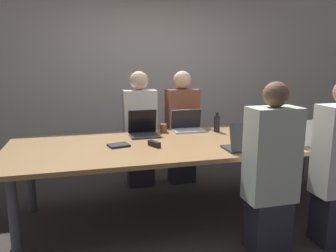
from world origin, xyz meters
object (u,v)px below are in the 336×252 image
object	(u,v)px
person_far_center	(182,129)
stapler	(154,144)
laptop_far_center	(187,125)
bottle_far_center	(217,123)
person_near_midright	(271,173)
laptop_far_midleft	(143,128)
person_far_midleft	(140,131)
cup_far_center	(163,128)
laptop_near_midright	(245,143)
laptop_near_right	(310,138)

from	to	relation	value
person_far_center	stapler	xyz separation A→B (m)	(-0.58, -0.98, 0.08)
laptop_far_center	stapler	xyz separation A→B (m)	(-0.52, -0.60, -0.05)
bottle_far_center	person_near_midright	world-z (taller)	person_near_midright
person_near_midright	stapler	world-z (taller)	person_near_midright
laptop_far_center	bottle_far_center	bearing A→B (deg)	-24.57
laptop_far_midleft	laptop_far_center	bearing A→B (deg)	12.10
person_far_midleft	stapler	world-z (taller)	person_far_midleft
laptop_far_center	cup_far_center	bearing A→B (deg)	-175.23
laptop_far_midleft	person_far_midleft	bearing A→B (deg)	84.71
cup_far_center	person_far_midleft	bearing A→B (deg)	115.83
laptop_near_midright	person_near_midright	size ratio (longest dim) A/B	0.24
laptop_far_center	person_near_midright	world-z (taller)	person_near_midright
person_far_midleft	bottle_far_center	bearing A→B (deg)	-33.45
laptop_far_midleft	laptop_near_midright	size ratio (longest dim) A/B	0.93
person_near_midright	laptop_far_center	bearing A→B (deg)	-78.73
bottle_far_center	person_near_midright	bearing A→B (deg)	-91.96
laptop_far_midleft	laptop_near_midright	xyz separation A→B (m)	(0.78, -0.84, -0.00)
laptop_near_right	person_far_midleft	bearing A→B (deg)	-43.40
bottle_far_center	laptop_near_right	world-z (taller)	laptop_near_right
person_far_center	person_far_midleft	xyz separation A→B (m)	(-0.54, 0.01, 0.00)
stapler	laptop_near_right	bearing A→B (deg)	-38.73
stapler	laptop_near_midright	bearing A→B (deg)	-49.83
person_far_midleft	person_far_center	bearing A→B (deg)	-1.34
cup_far_center	person_near_midright	distance (m)	1.44
laptop_far_center	person_near_midright	size ratio (longest dim) A/B	0.26
bottle_far_center	person_far_midleft	distance (m)	0.97
bottle_far_center	laptop_far_midleft	xyz separation A→B (m)	(-0.85, 0.03, -0.02)
person_near_midright	cup_far_center	bearing A→B (deg)	-67.02
stapler	laptop_far_midleft	bearing A→B (deg)	66.35
laptop_near_right	stapler	xyz separation A→B (m)	(-1.45, 0.35, -0.05)
person_far_center	stapler	world-z (taller)	person_far_center
bottle_far_center	laptop_far_midleft	size ratio (longest dim) A/B	0.72
laptop_far_midleft	stapler	size ratio (longest dim) A/B	2.01
person_far_center	laptop_far_midleft	bearing A→B (deg)	-140.29
bottle_far_center	person_far_midleft	bearing A→B (deg)	146.55
person_far_center	cup_far_center	world-z (taller)	person_far_center
person_far_center	person_near_midright	xyz separation A→B (m)	(0.22, -1.72, -0.02)
laptop_near_right	person_near_midright	distance (m)	0.78
cup_far_center	bottle_far_center	bearing A→B (deg)	-11.02
laptop_far_center	bottle_far_center	world-z (taller)	laptop_far_center
laptop_near_right	laptop_near_midright	size ratio (longest dim) A/B	0.92
stapler	person_far_midleft	bearing A→B (deg)	62.83
laptop_near_midright	bottle_far_center	bearing A→B (deg)	-95.13
person_far_center	cup_far_center	distance (m)	0.54
person_far_center	laptop_near_midright	world-z (taller)	person_far_center
bottle_far_center	person_far_midleft	xyz separation A→B (m)	(-0.80, 0.53, -0.15)
bottle_far_center	laptop_near_midright	world-z (taller)	laptop_near_midright
laptop_far_center	laptop_far_midleft	world-z (taller)	laptop_far_midleft
laptop_near_right	person_far_midleft	size ratio (longest dim) A/B	0.22
cup_far_center	bottle_far_center	distance (m)	0.62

